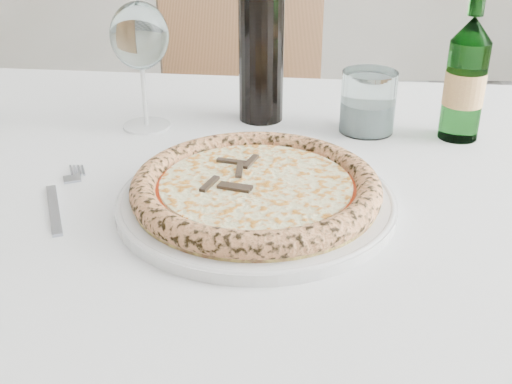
# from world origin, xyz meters

# --- Properties ---
(dining_table) EXTENTS (1.59, 1.04, 0.76)m
(dining_table) POSITION_xyz_m (0.24, 0.13, 0.67)
(dining_table) COLOR brown
(dining_table) RESTS_ON floor
(chair_far) EXTENTS (0.54, 0.54, 0.93)m
(chair_far) POSITION_xyz_m (0.23, 0.91, 0.53)
(chair_far) COLOR brown
(chair_far) RESTS_ON floor
(plate) EXTENTS (0.34, 0.34, 0.02)m
(plate) POSITION_xyz_m (0.24, 0.03, 0.76)
(plate) COLOR white
(plate) RESTS_ON dining_table
(pizza) EXTENTS (0.30, 0.30, 0.03)m
(pizza) POSITION_xyz_m (0.24, 0.03, 0.78)
(pizza) COLOR gold
(pizza) RESTS_ON plate
(fork) EXTENTS (0.05, 0.18, 0.00)m
(fork) POSITION_xyz_m (-0.00, 0.04, 0.76)
(fork) COLOR #979DB0
(fork) RESTS_ON dining_table
(wine_glass) EXTENTS (0.09, 0.09, 0.20)m
(wine_glass) POSITION_xyz_m (0.06, 0.29, 0.90)
(wine_glass) COLOR silver
(wine_glass) RESTS_ON dining_table
(tumbler) EXTENTS (0.08, 0.08, 0.10)m
(tumbler) POSITION_xyz_m (0.41, 0.28, 0.80)
(tumbler) COLOR silver
(tumbler) RESTS_ON dining_table
(beer_bottle) EXTENTS (0.06, 0.06, 0.23)m
(beer_bottle) POSITION_xyz_m (0.55, 0.25, 0.85)
(beer_bottle) COLOR #4A894D
(beer_bottle) RESTS_ON dining_table
(wine_bottle) EXTENTS (0.07, 0.07, 0.29)m
(wine_bottle) POSITION_xyz_m (0.25, 0.33, 0.88)
(wine_bottle) COLOR black
(wine_bottle) RESTS_ON dining_table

